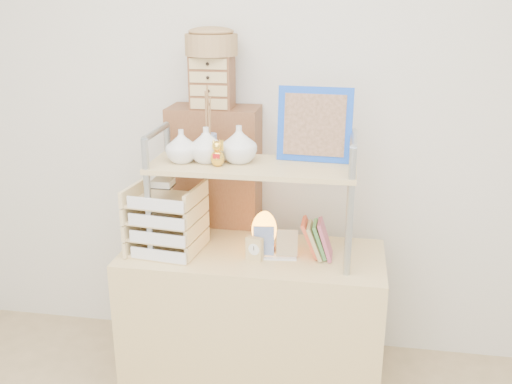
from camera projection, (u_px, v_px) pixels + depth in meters
room_shell at (201, 59)px, 1.56m from camera, size 3.42×3.41×2.61m
desk at (253, 324)px, 2.73m from camera, size 1.20×0.50×0.75m
cabinet at (217, 233)px, 3.02m from camera, size 0.45×0.24×1.35m
hutch at (243, 159)px, 2.49m from camera, size 0.90×0.34×0.75m
letter_tray at (165, 223)px, 2.58m from camera, size 0.32×0.30×0.35m
salt_lamp at (264, 230)px, 2.61m from camera, size 0.12×0.12×0.19m
desk_clock at (254, 249)px, 2.52m from camera, size 0.08×0.05×0.11m
postcard_stand at (275, 249)px, 2.55m from camera, size 0.21×0.08×0.14m
drawer_chest at (212, 82)px, 2.75m from camera, size 0.20×0.16×0.25m
woven_basket at (211, 45)px, 2.70m from camera, size 0.25×0.25×0.10m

